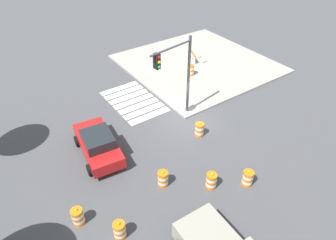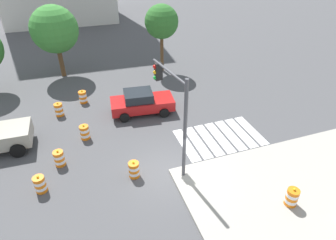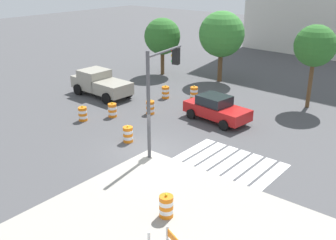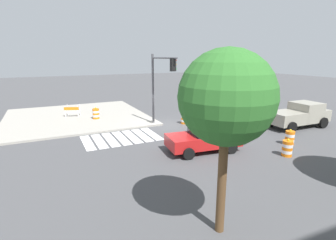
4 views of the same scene
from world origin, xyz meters
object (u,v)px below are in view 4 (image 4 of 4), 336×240
traffic_barrel_median_near (236,120)px  traffic_barrel_on_sidewalk (96,114)px  traffic_light_pole (161,78)px  sports_car (204,138)px  construction_barricade (72,110)px  traffic_barrel_far_curb (238,128)px  traffic_barrel_near_corner (287,148)px  street_tree_streetside_near (227,99)px  traffic_barrel_lane_center (232,114)px  traffic_barrel_median_far (290,138)px  pickup_truck (300,115)px  traffic_barrel_crosswalk_end (184,118)px

traffic_barrel_median_near → traffic_barrel_on_sidewalk: (10.02, -6.54, 0.15)m
traffic_barrel_median_near → traffic_light_pole: traffic_light_pole is taller
sports_car → traffic_barrel_on_sidewalk: size_ratio=4.40×
construction_barricade → traffic_light_pole: (-5.95, 6.44, 3.19)m
traffic_barrel_far_curb → traffic_barrel_near_corner: bearing=85.6°
traffic_light_pole → street_tree_streetside_near: street_tree_streetside_near is taller
traffic_barrel_near_corner → construction_barricade: 17.91m
traffic_barrel_lane_center → traffic_light_pole: bearing=-2.3°
traffic_barrel_median_far → street_tree_streetside_near: street_tree_streetside_near is taller
traffic_barrel_lane_center → traffic_barrel_near_corner: bearing=70.8°
traffic_barrel_near_corner → traffic_barrel_median_near: size_ratio=1.00×
traffic_barrel_on_sidewalk → construction_barricade: (1.77, -1.86, 0.12)m
traffic_barrel_lane_center → sports_car: bearing=39.6°
pickup_truck → traffic_light_pole: (10.03, -4.57, 2.94)m
traffic_barrel_far_curb → traffic_barrel_median_far: bearing=113.0°
traffic_barrel_median_near → traffic_barrel_lane_center: (-0.96, -1.69, 0.00)m
pickup_truck → traffic_barrel_median_near: 4.96m
traffic_barrel_crosswalk_end → traffic_barrel_on_sidewalk: bearing=-34.1°
traffic_light_pole → pickup_truck: bearing=155.5°
traffic_barrel_on_sidewalk → traffic_light_pole: traffic_light_pole is taller
construction_barricade → traffic_light_pole: bearing=132.7°
traffic_barrel_median_near → street_tree_streetside_near: street_tree_streetside_near is taller
traffic_barrel_far_curb → construction_barricade: construction_barricade is taller
street_tree_streetside_near → pickup_truck: bearing=-150.9°
construction_barricade → traffic_barrel_far_curb: bearing=134.5°
traffic_barrel_on_sidewalk → traffic_barrel_crosswalk_end: bearing=145.9°
traffic_barrel_lane_center → construction_barricade: bearing=-27.7°
traffic_barrel_near_corner → traffic_light_pole: 9.98m
sports_car → street_tree_streetside_near: size_ratio=0.78×
traffic_barrel_median_near → street_tree_streetside_near: bearing=47.5°
traffic_barrel_near_corner → street_tree_streetside_near: size_ratio=0.18×
traffic_barrel_median_far → traffic_light_pole: bearing=-51.9°
sports_car → traffic_barrel_on_sidewalk: sports_car is taller
traffic_barrel_median_far → traffic_light_pole: (5.68, -7.23, 3.46)m
traffic_barrel_lane_center → pickup_truck: bearing=126.9°
traffic_barrel_near_corner → traffic_barrel_crosswalk_end: (1.72, -8.74, 0.00)m
street_tree_streetside_near → traffic_barrel_lane_center: bearing=-130.9°
sports_car → traffic_barrel_crosswalk_end: (-2.02, -5.99, -0.36)m
traffic_barrel_crosswalk_end → traffic_barrel_far_curb: bearing=116.2°
pickup_truck → traffic_barrel_on_sidewalk: 16.90m
traffic_barrel_median_near → sports_car: bearing=33.8°
sports_car → traffic_barrel_near_corner: 4.66m
traffic_barrel_median_near → traffic_barrel_median_far: 5.27m
traffic_barrel_on_sidewalk → construction_barricade: traffic_barrel_on_sidewalk is taller
traffic_barrel_median_near → traffic_barrel_median_far: same height
traffic_barrel_crosswalk_end → street_tree_streetside_near: size_ratio=0.18×
traffic_barrel_far_curb → street_tree_streetside_near: 11.79m
traffic_barrel_crosswalk_end → traffic_barrel_near_corner: bearing=101.1°
traffic_barrel_median_far → traffic_barrel_on_sidewalk: size_ratio=1.00×
pickup_truck → traffic_barrel_near_corner: size_ratio=5.11×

